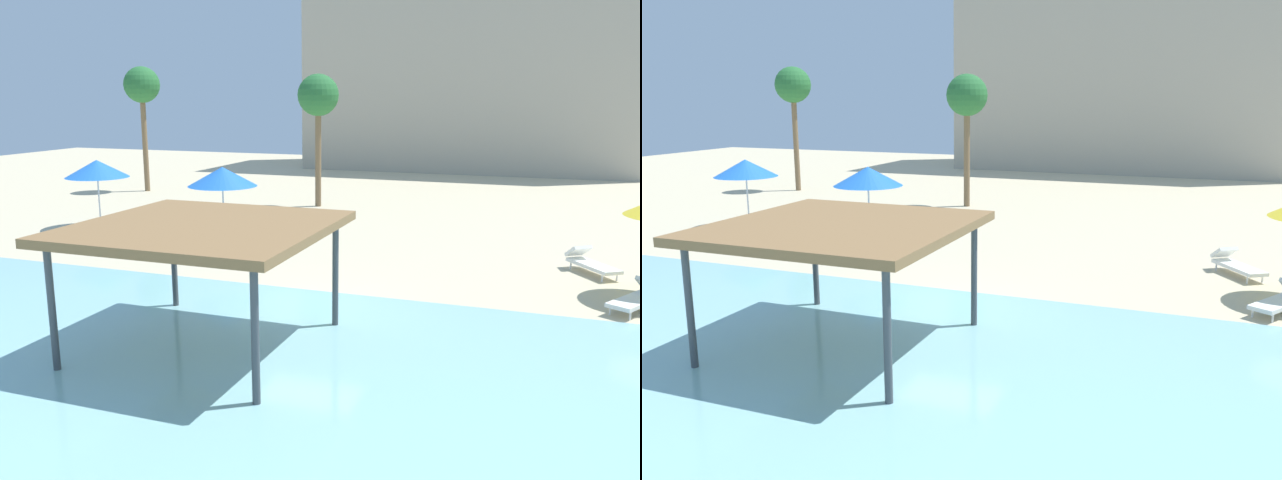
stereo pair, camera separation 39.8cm
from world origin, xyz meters
TOP-DOWN VIEW (x-y plane):
  - ground_plane at (0.00, 0.00)m, footprint 80.00×80.00m
  - lagoon_water at (0.00, -5.25)m, footprint 44.00×13.50m
  - shade_pavilion at (-0.97, -2.91)m, footprint 4.84×4.84m
  - beach_umbrella_blue_0 at (-4.97, 5.32)m, footprint 2.33×2.33m
  - beach_umbrella_blue_3 at (-11.19, 6.77)m, footprint 2.43×2.43m
  - lounge_chair_2 at (6.66, 5.97)m, footprint 1.56×1.90m
  - palm_tree_0 at (-4.91, 14.55)m, footprint 1.90×1.90m
  - palm_tree_2 at (-15.44, 16.16)m, footprint 1.90×1.90m
  - hotel_block_0 at (-0.36, 33.83)m, footprint 22.36×8.77m

SIDE VIEW (x-z plane):
  - ground_plane at x=0.00m, z-range 0.00..0.00m
  - lagoon_water at x=0.00m, z-range 0.00..0.04m
  - lounge_chair_2 at x=6.66m, z-range -0.04..0.70m
  - beach_umbrella_blue_3 at x=-11.19m, z-range 1.00..3.66m
  - beach_umbrella_blue_0 at x=-4.97m, z-range 1.06..3.82m
  - shade_pavilion at x=-0.97m, z-range 1.16..3.76m
  - palm_tree_0 at x=-4.91m, z-range 1.94..8.01m
  - palm_tree_2 at x=-15.44m, z-range 2.18..8.79m
  - hotel_block_0 at x=-0.36m, z-range 0.00..14.67m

